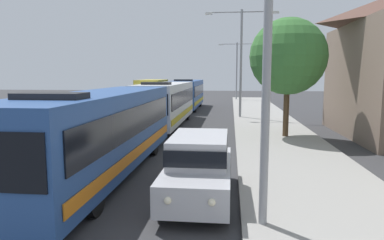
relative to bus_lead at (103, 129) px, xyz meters
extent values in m
cube|color=#284C8C|center=(0.00, 0.02, 0.01)|extent=(2.50, 11.99, 2.70)
cube|color=black|center=(1.27, 0.02, 0.36)|extent=(0.04, 11.03, 1.00)
cube|color=black|center=(-1.27, 0.02, 0.36)|extent=(0.04, 11.03, 1.00)
cube|color=orange|center=(1.28, 0.02, -0.79)|extent=(0.03, 11.39, 0.36)
cube|color=black|center=(0.00, -3.57, 1.44)|extent=(1.75, 0.90, 0.16)
cylinder|color=black|center=(1.10, -3.69, -1.19)|extent=(0.28, 1.00, 1.00)
cylinder|color=black|center=(-1.10, -3.69, -1.19)|extent=(0.28, 1.00, 1.00)
cylinder|color=black|center=(1.10, 3.32, -1.19)|extent=(0.28, 1.00, 1.00)
cylinder|color=black|center=(-1.10, 3.32, -1.19)|extent=(0.28, 1.00, 1.00)
cube|color=silver|center=(0.00, 12.68, 0.01)|extent=(2.50, 11.49, 2.70)
cube|color=black|center=(1.27, 12.68, 0.36)|extent=(0.04, 10.57, 1.00)
cube|color=black|center=(-1.27, 12.68, 0.36)|extent=(0.04, 10.57, 1.00)
cube|color=black|center=(0.00, 6.91, 0.31)|extent=(2.30, 0.04, 1.20)
cube|color=gold|center=(1.28, 12.68, -0.79)|extent=(0.03, 10.92, 0.36)
cube|color=black|center=(0.00, 9.23, 1.44)|extent=(1.75, 0.90, 0.16)
cylinder|color=black|center=(1.10, 9.12, -1.19)|extent=(0.28, 1.00, 1.00)
cylinder|color=black|center=(-1.10, 9.12, -1.19)|extent=(0.28, 1.00, 1.00)
cylinder|color=black|center=(1.10, 15.84, -1.19)|extent=(0.28, 1.00, 1.00)
cylinder|color=black|center=(-1.10, 15.84, -1.19)|extent=(0.28, 1.00, 1.00)
cube|color=#284C8C|center=(0.00, 24.92, 0.01)|extent=(2.50, 10.78, 2.70)
cube|color=black|center=(1.27, 24.92, 0.36)|extent=(0.04, 9.91, 1.00)
cube|color=black|center=(-1.27, 24.92, 0.36)|extent=(0.04, 9.91, 1.00)
cube|color=black|center=(0.00, 19.51, 0.31)|extent=(2.30, 0.04, 1.20)
cube|color=gold|center=(1.28, 24.92, -0.79)|extent=(0.03, 10.24, 0.36)
cube|color=black|center=(0.00, 21.68, 1.44)|extent=(1.75, 0.90, 0.16)
cylinder|color=black|center=(1.10, 21.58, -1.19)|extent=(0.28, 1.00, 1.00)
cylinder|color=black|center=(-1.10, 21.58, -1.19)|extent=(0.28, 1.00, 1.00)
cylinder|color=black|center=(1.10, 27.88, -1.19)|extent=(0.28, 1.00, 1.00)
cylinder|color=black|center=(-1.10, 27.88, -1.19)|extent=(0.28, 1.00, 1.00)
cube|color=#B7B7BC|center=(3.70, -2.15, -0.99)|extent=(1.84, 4.63, 0.80)
cube|color=#B7B7BC|center=(3.70, -2.00, -0.19)|extent=(1.62, 2.69, 0.80)
cube|color=black|center=(3.70, -2.00, -0.19)|extent=(1.66, 2.78, 0.44)
sphere|color=#F9EFCC|center=(3.19, -4.48, -0.89)|extent=(0.18, 0.18, 0.18)
sphere|color=#F9EFCC|center=(4.20, -4.48, -0.89)|extent=(0.18, 0.18, 0.18)
cylinder|color=black|center=(2.88, -3.58, -1.34)|extent=(0.22, 0.70, 0.70)
cylinder|color=black|center=(4.52, -3.58, -1.34)|extent=(0.22, 0.70, 0.70)
cylinder|color=black|center=(2.88, -0.71, -1.34)|extent=(0.22, 0.70, 0.70)
cylinder|color=black|center=(4.52, -0.71, -1.34)|extent=(0.22, 0.70, 0.70)
cube|color=white|center=(-3.30, 18.81, -0.24)|extent=(2.30, 1.80, 2.20)
cube|color=gold|center=(-3.30, 22.37, 0.11)|extent=(2.35, 5.33, 2.70)
cube|color=black|center=(-3.30, 17.89, 0.06)|extent=(2.07, 0.04, 0.90)
cylinder|color=black|center=(-4.33, 18.81, -1.24)|extent=(0.26, 0.90, 0.90)
cylinder|color=black|center=(-2.27, 18.81, -1.24)|extent=(0.26, 0.90, 0.90)
cylinder|color=black|center=(-4.33, 23.43, -1.24)|extent=(0.26, 0.90, 0.90)
cylinder|color=black|center=(-2.27, 23.43, -1.24)|extent=(0.26, 0.90, 0.90)
cylinder|color=gray|center=(5.40, -3.98, 2.62)|extent=(0.20, 0.20, 8.33)
cylinder|color=gray|center=(5.40, 17.22, 2.84)|extent=(0.20, 0.20, 8.76)
cylinder|color=gray|center=(4.06, 17.22, 7.01)|extent=(2.68, 0.10, 0.10)
cube|color=silver|center=(2.72, 17.22, 6.93)|extent=(0.56, 0.28, 0.16)
cylinder|color=gray|center=(6.74, 17.22, 7.01)|extent=(2.68, 0.10, 0.10)
cube|color=silver|center=(8.07, 17.22, 6.93)|extent=(0.56, 0.28, 0.16)
cylinder|color=gray|center=(5.40, 38.42, 2.47)|extent=(0.20, 0.20, 8.02)
cylinder|color=gray|center=(4.23, 38.42, 6.28)|extent=(2.33, 0.10, 0.10)
cube|color=silver|center=(3.07, 38.42, 6.20)|extent=(0.56, 0.28, 0.16)
cylinder|color=gray|center=(6.56, 38.42, 6.28)|extent=(2.33, 0.10, 0.10)
cube|color=silver|center=(7.73, 38.42, 6.20)|extent=(0.56, 0.28, 0.16)
cylinder|color=#4C3823|center=(7.76, 8.21, -0.13)|extent=(0.32, 0.32, 2.81)
sphere|color=#387033|center=(7.76, 8.21, 2.99)|extent=(4.29, 4.29, 4.29)
camera|label=1|loc=(4.60, -12.03, 1.98)|focal=32.49mm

